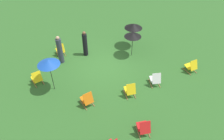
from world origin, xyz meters
TOP-DOWN VIEW (x-y plane):
  - ground_plane at (0.00, 0.00)m, footprint 40.00×40.00m
  - deckchair_0 at (2.23, -2.16)m, footprint 0.52×0.79m
  - deckchair_1 at (-1.94, 2.71)m, footprint 0.65×0.85m
  - deckchair_2 at (4.02, 0.08)m, footprint 0.64×0.85m
  - deckchair_4 at (1.96, 2.67)m, footprint 0.60×0.83m
  - deckchair_5 at (-4.50, 2.56)m, footprint 0.51×0.78m
  - deckchair_6 at (0.20, 5.21)m, footprint 0.61×0.83m
  - deckchair_8 at (-0.29, 2.91)m, footprint 0.58×0.82m
  - umbrella_0 at (-2.01, -0.27)m, footprint 1.06×1.06m
  - umbrella_1 at (3.27, 0.91)m, footprint 1.13×1.13m
  - umbrella_2 at (-2.55, -1.24)m, footprint 1.17×1.17m
  - person_0 at (2.36, -1.34)m, footprint 0.46×0.46m
  - person_1 at (0.72, -1.50)m, footprint 0.42×0.42m

SIDE VIEW (x-z plane):
  - ground_plane at x=0.00m, z-range 0.00..0.00m
  - deckchair_0 at x=2.23m, z-range -0.05..0.79m
  - deckchair_1 at x=-1.94m, z-range -0.05..0.79m
  - deckchair_2 at x=4.02m, z-range -0.05..0.79m
  - deckchair_4 at x=1.96m, z-range -0.05..0.79m
  - deckchair_5 at x=-4.50m, z-range -0.05..0.79m
  - deckchair_6 at x=0.20m, z-range -0.05..0.79m
  - deckchair_8 at x=-0.29m, z-range -0.05..0.79m
  - person_1 at x=0.72m, z-range -0.05..1.68m
  - person_0 at x=2.36m, z-range -0.05..1.80m
  - umbrella_0 at x=-2.01m, z-range 0.70..2.33m
  - umbrella_2 at x=-2.55m, z-range 0.70..2.42m
  - umbrella_1 at x=3.27m, z-range 0.84..2.80m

